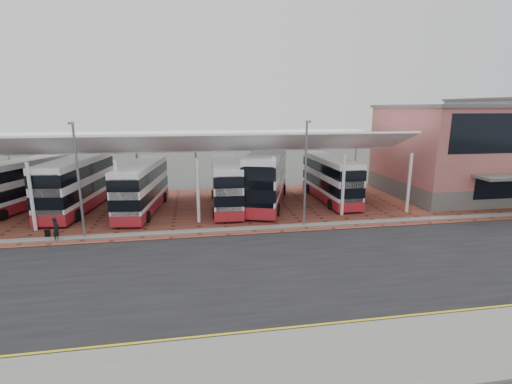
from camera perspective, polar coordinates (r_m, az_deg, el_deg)
ground at (r=22.87m, az=7.16°, el=-10.36°), size 140.00×140.00×0.00m
road at (r=22.00m, az=7.92°, el=-11.34°), size 120.00×14.00×0.02m
forecourt at (r=35.25m, az=4.21°, el=-1.87°), size 72.00×16.00×0.06m
sidewalk at (r=15.54m, az=17.55°, el=-22.82°), size 120.00×4.00×0.14m
north_kerb at (r=28.45m, az=3.56°, el=-5.41°), size 120.00×0.80×0.14m
yellow_line_near at (r=17.05m, az=14.33°, el=-19.29°), size 120.00×0.12×0.01m
yellow_line_far at (r=17.28m, az=13.90°, el=-18.79°), size 120.00×0.12×0.01m
canopy at (r=34.16m, az=-9.28°, el=7.36°), size 37.00×11.63×7.07m
terminal at (r=45.07m, az=31.04°, el=5.55°), size 18.40×14.40×9.25m
lamp_west at (r=27.84m, az=-25.67°, el=2.04°), size 0.16×0.90×8.07m
lamp_east at (r=28.00m, az=7.64°, el=3.26°), size 0.16×0.90×8.07m
bus_0 at (r=39.08m, az=-32.63°, el=0.86°), size 5.88×10.74×4.35m
bus_1 at (r=36.24m, az=-25.74°, el=1.06°), size 4.03×11.48×4.63m
bus_2 at (r=33.71m, az=-17.11°, el=0.65°), size 3.72×10.55×4.26m
bus_3 at (r=33.62m, az=-4.65°, el=1.13°), size 2.89×10.35×4.23m
bus_4 at (r=34.66m, az=1.67°, el=2.15°), size 6.35×12.35×4.98m
bus_5 at (r=36.84m, az=11.36°, el=1.96°), size 2.63×10.29×4.24m
pedestrian at (r=28.88m, az=-28.40°, el=-5.01°), size 0.45×0.64×1.65m
suitcase at (r=30.02m, az=-29.41°, el=-5.59°), size 0.32×0.23×0.54m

